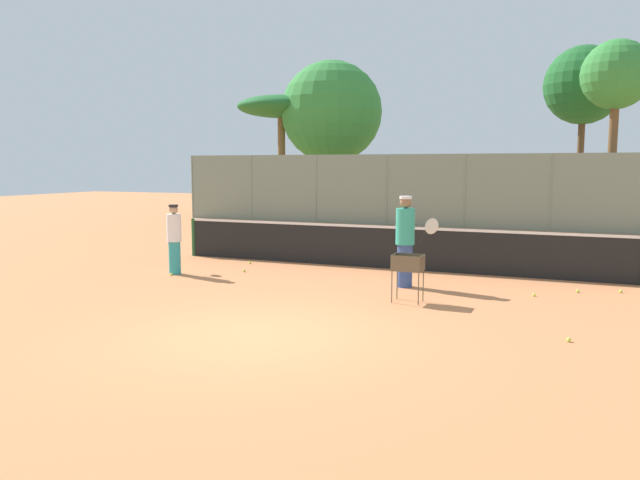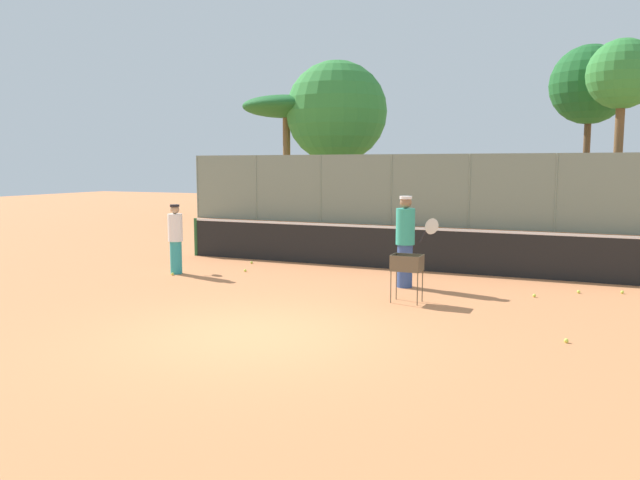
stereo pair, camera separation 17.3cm
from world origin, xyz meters
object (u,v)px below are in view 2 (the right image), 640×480
player_red_cap (405,240)px  parked_car (508,207)px  tennis_net (388,246)px  player_white_outfit (176,238)px  ball_cart (407,267)px

player_red_cap → parked_car: size_ratio=0.46×
tennis_net → player_white_outfit: size_ratio=6.99×
tennis_net → player_white_outfit: player_white_outfit is taller
player_white_outfit → ball_cart: bearing=-123.5°
tennis_net → parked_car: bearing=85.6°
tennis_net → parked_car: parked_car is taller
player_white_outfit → parked_car: 18.13m
player_red_cap → ball_cart: player_red_cap is taller
player_red_cap → ball_cart: 1.51m
parked_car → ball_cart: bearing=-88.8°
parked_car → player_red_cap: bearing=-90.2°
tennis_net → parked_car: (1.12, 14.56, 0.10)m
tennis_net → parked_car: 14.60m
player_red_cap → parked_car: player_red_cap is taller
player_white_outfit → player_red_cap: 5.48m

